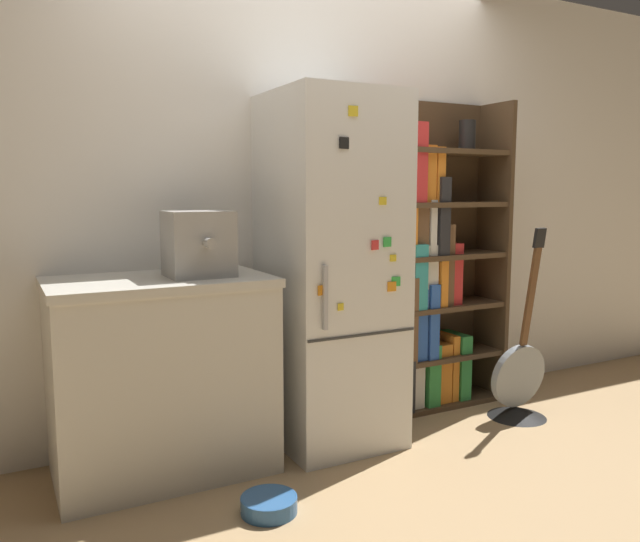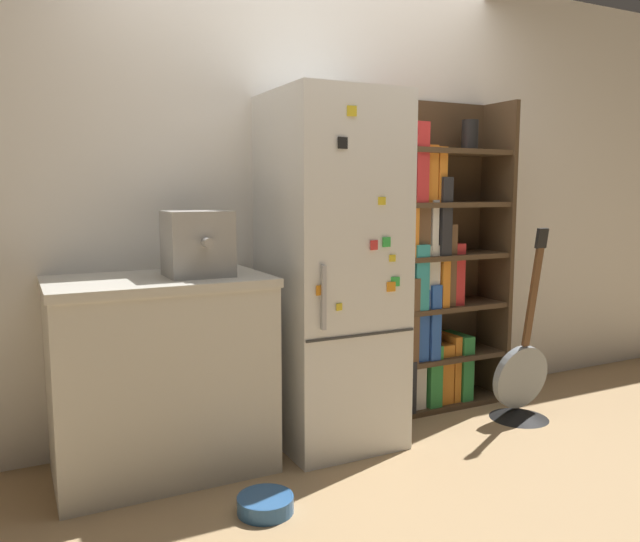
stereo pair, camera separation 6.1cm
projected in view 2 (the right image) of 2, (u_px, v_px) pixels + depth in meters
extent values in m
plane|color=tan|center=(341.00, 446.00, 3.25)|extent=(16.00, 16.00, 0.00)
cube|color=white|center=(302.00, 194.00, 3.50)|extent=(8.00, 0.05, 2.60)
cube|color=white|center=(330.00, 271.00, 3.24)|extent=(0.61, 0.65, 1.81)
cube|color=#333333|center=(362.00, 335.00, 2.99)|extent=(0.60, 0.01, 0.01)
cube|color=#B2B2B7|center=(324.00, 298.00, 2.86)|extent=(0.02, 0.02, 0.30)
cube|color=orange|center=(321.00, 290.00, 2.86)|extent=(0.05, 0.01, 0.05)
cube|color=green|center=(395.00, 282.00, 3.04)|extent=(0.05, 0.02, 0.05)
cube|color=yellow|center=(352.00, 111.00, 2.82)|extent=(0.05, 0.01, 0.05)
cube|color=black|center=(343.00, 143.00, 2.82)|extent=(0.05, 0.01, 0.05)
cube|color=yellow|center=(339.00, 307.00, 2.91)|extent=(0.03, 0.01, 0.03)
cube|color=orange|center=(391.00, 287.00, 3.03)|extent=(0.05, 0.01, 0.05)
cube|color=green|center=(387.00, 242.00, 2.99)|extent=(0.05, 0.01, 0.05)
cube|color=yellow|center=(382.00, 201.00, 2.95)|extent=(0.04, 0.01, 0.04)
cube|color=red|center=(374.00, 245.00, 2.96)|extent=(0.05, 0.02, 0.05)
cube|color=yellow|center=(392.00, 258.00, 3.01)|extent=(0.03, 0.01, 0.03)
cube|color=#4C3823|center=(376.00, 260.00, 3.56)|extent=(0.03, 0.32, 1.86)
cube|color=#4C3823|center=(495.00, 253.00, 3.95)|extent=(0.03, 0.32, 1.86)
cube|color=#4C3823|center=(424.00, 254.00, 3.88)|extent=(0.91, 0.03, 1.86)
cube|color=#4C3823|center=(435.00, 402.00, 3.87)|extent=(0.85, 0.29, 0.03)
cube|color=#4C3823|center=(436.00, 356.00, 3.83)|extent=(0.85, 0.29, 0.03)
cube|color=#4C3823|center=(437.00, 307.00, 3.79)|extent=(0.85, 0.29, 0.03)
cube|color=#4C3823|center=(438.00, 256.00, 3.75)|extent=(0.85, 0.29, 0.03)
cube|color=#4C3823|center=(440.00, 205.00, 3.71)|extent=(0.85, 0.29, 0.03)
cube|color=#4C3823|center=(441.00, 152.00, 3.67)|extent=(0.85, 0.29, 0.03)
cube|color=#338C3F|center=(383.00, 378.00, 3.68)|extent=(0.07, 0.22, 0.38)
cube|color=#262628|center=(397.00, 383.00, 3.71)|extent=(0.08, 0.27, 0.31)
cube|color=silver|center=(410.00, 372.00, 3.76)|extent=(0.09, 0.22, 0.40)
cube|color=#338C3F|center=(425.00, 373.00, 3.80)|extent=(0.09, 0.24, 0.37)
cube|color=orange|center=(437.00, 371.00, 3.86)|extent=(0.09, 0.23, 0.37)
cube|color=orange|center=(447.00, 366.00, 3.88)|extent=(0.05, 0.22, 0.41)
cube|color=#338C3F|center=(457.00, 365.00, 3.92)|extent=(0.08, 0.24, 0.40)
cube|color=red|center=(385.00, 332.00, 3.64)|extent=(0.09, 0.25, 0.35)
cube|color=gold|center=(396.00, 329.00, 3.66)|extent=(0.04, 0.22, 0.37)
cube|color=brown|center=(404.00, 318.00, 3.68)|extent=(0.04, 0.26, 0.50)
cube|color=#2D59B2|center=(413.00, 323.00, 3.72)|extent=(0.08, 0.23, 0.42)
cube|color=#2D59B2|center=(425.00, 320.00, 3.75)|extent=(0.07, 0.25, 0.45)
cube|color=gold|center=(384.00, 281.00, 3.59)|extent=(0.05, 0.26, 0.34)
cube|color=#262628|center=(394.00, 281.00, 3.64)|extent=(0.09, 0.25, 0.33)
cube|color=teal|center=(410.00, 275.00, 3.67)|extent=(0.09, 0.28, 0.38)
cube|color=silver|center=(424.00, 275.00, 3.72)|extent=(0.08, 0.21, 0.37)
cube|color=orange|center=(435.00, 274.00, 3.75)|extent=(0.05, 0.24, 0.37)
cube|color=brown|center=(443.00, 264.00, 3.77)|extent=(0.04, 0.21, 0.49)
cube|color=red|center=(450.00, 273.00, 3.81)|extent=(0.07, 0.21, 0.37)
cube|color=#262628|center=(386.00, 213.00, 3.55)|extent=(0.08, 0.25, 0.50)
cube|color=orange|center=(401.00, 228.00, 3.61)|extent=(0.08, 0.25, 0.33)
cube|color=brown|center=(414.00, 221.00, 3.65)|extent=(0.09, 0.22, 0.40)
cube|color=silver|center=(425.00, 227.00, 3.68)|extent=(0.04, 0.22, 0.32)
cube|color=#262628|center=(434.00, 216.00, 3.71)|extent=(0.07, 0.27, 0.46)
cube|color=silver|center=(387.00, 167.00, 3.51)|extent=(0.07, 0.26, 0.40)
cube|color=purple|center=(398.00, 173.00, 3.56)|extent=(0.07, 0.25, 0.33)
cube|color=red|center=(410.00, 163.00, 3.59)|extent=(0.08, 0.26, 0.45)
cube|color=orange|center=(422.00, 174.00, 3.64)|extent=(0.08, 0.22, 0.33)
cube|color=orange|center=(432.00, 175.00, 3.67)|extent=(0.05, 0.22, 0.32)
cylinder|color=black|center=(470.00, 135.00, 3.75)|extent=(0.10, 0.10, 0.18)
cube|color=beige|center=(161.00, 379.00, 2.93)|extent=(0.97, 0.60, 0.88)
cube|color=beige|center=(158.00, 281.00, 2.87)|extent=(0.99, 0.62, 0.04)
cube|color=#A5A39E|center=(198.00, 244.00, 2.90)|extent=(0.29, 0.26, 0.30)
cylinder|color=#A5A39E|center=(207.00, 243.00, 2.75)|extent=(0.04, 0.06, 0.04)
cone|color=black|center=(519.00, 413.00, 3.64)|extent=(0.34, 0.34, 0.06)
cylinder|color=gray|center=(520.00, 377.00, 3.61)|extent=(0.38, 0.10, 0.38)
cube|color=brown|center=(533.00, 298.00, 3.49)|extent=(0.04, 0.10, 0.57)
cube|color=black|center=(542.00, 238.00, 3.41)|extent=(0.07, 0.04, 0.11)
cylinder|color=#3366A5|center=(265.00, 504.00, 2.57)|extent=(0.24, 0.24, 0.07)
torus|color=#3366A5|center=(265.00, 498.00, 2.57)|extent=(0.24, 0.24, 0.01)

